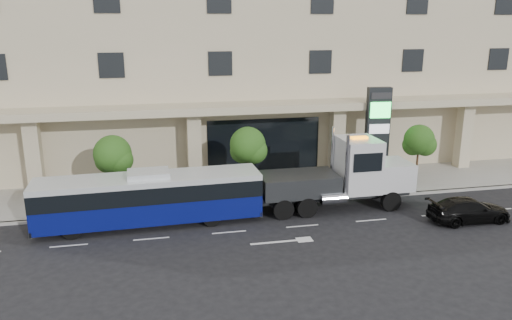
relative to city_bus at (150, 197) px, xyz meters
The scene contains 11 objects.
ground 8.16m from the city_bus, ahead, with size 120.00×120.00×0.00m, color black.
sidewalk 9.31m from the city_bus, 29.51° to the left, with size 120.00×6.00×0.15m, color gray.
curb 8.27m from the city_bus, 10.81° to the left, with size 120.00×0.30×0.15m, color gray.
convention_center 18.94m from the city_bus, 61.85° to the left, with size 60.00×17.60×20.00m.
tree_left 4.01m from the city_bus, 122.36° to the left, with size 2.27×2.20×4.22m.
tree_mid 7.00m from the city_bus, 27.37° to the left, with size 2.28×2.20×4.38m.
tree_right 17.86m from the city_bus, 10.09° to the left, with size 2.10×2.00×4.04m.
city_bus is the anchor object (origin of this frame).
tow_truck 11.14m from the city_bus, ahead, with size 10.25×2.66×4.68m.
black_sedan 17.51m from the city_bus, 10.46° to the right, with size 1.86×4.58×1.33m, color black.
signage_pylon 16.05m from the city_bus, 17.10° to the left, with size 1.63×0.73×6.36m.
Camera 1 is at (-7.59, -25.49, 10.60)m, focal length 35.00 mm.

